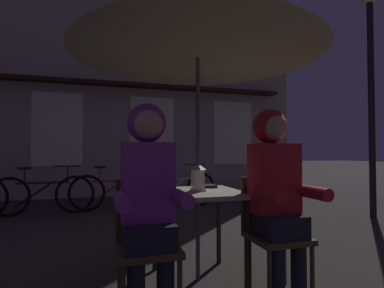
{
  "coord_description": "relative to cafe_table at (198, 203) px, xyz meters",
  "views": [
    {
      "loc": [
        -0.77,
        -2.41,
        1.06
      ],
      "look_at": [
        0.0,
        0.17,
        1.14
      ],
      "focal_mm": 28.09,
      "sensor_mm": 36.0,
      "label": 1
    }
  ],
  "objects": [
    {
      "name": "lantern",
      "position": [
        0.0,
        0.0,
        0.22
      ],
      "size": [
        0.11,
        0.11,
        0.23
      ],
      "color": "white",
      "rests_on": "cafe_table"
    },
    {
      "name": "ground_plane",
      "position": [
        0.0,
        0.0,
        -0.64
      ],
      "size": [
        60.0,
        60.0,
        0.0
      ],
      "primitive_type": "plane",
      "color": "#2D2B28"
    },
    {
      "name": "bicycle_fourth",
      "position": [
        0.63,
        3.24,
        -0.29
      ],
      "size": [
        1.65,
        0.42,
        0.84
      ],
      "color": "black",
      "rests_on": "ground_plane"
    },
    {
      "name": "book",
      "position": [
        0.14,
        0.22,
        0.11
      ],
      "size": [
        0.21,
        0.15,
        0.02
      ],
      "primitive_type": "cube",
      "rotation": [
        0.0,
        0.0,
        -0.06
      ],
      "color": "black",
      "rests_on": "cafe_table"
    },
    {
      "name": "street_lamp",
      "position": [
        3.5,
        1.49,
        2.08
      ],
      "size": [
        0.32,
        0.32,
        3.88
      ],
      "color": "black",
      "rests_on": "ground_plane"
    },
    {
      "name": "patio_umbrella",
      "position": [
        0.0,
        0.0,
        1.42
      ],
      "size": [
        2.1,
        2.1,
        2.31
      ],
      "color": "#4C4C51",
      "rests_on": "ground_plane"
    },
    {
      "name": "bicycle_third",
      "position": [
        -0.54,
        3.31,
        -0.29
      ],
      "size": [
        1.68,
        0.19,
        0.84
      ],
      "color": "black",
      "rests_on": "ground_plane"
    },
    {
      "name": "cafe_table",
      "position": [
        0.0,
        0.0,
        0.0
      ],
      "size": [
        0.72,
        0.72,
        0.74
      ],
      "color": "#B2AD9E",
      "rests_on": "ground_plane"
    },
    {
      "name": "person_right_hooded",
      "position": [
        0.48,
        -0.43,
        0.21
      ],
      "size": [
        0.45,
        0.56,
        1.4
      ],
      "color": "black",
      "rests_on": "ground_plane"
    },
    {
      "name": "chair_right",
      "position": [
        0.48,
        -0.37,
        -0.15
      ],
      "size": [
        0.4,
        0.4,
        0.87
      ],
      "color": "#513823",
      "rests_on": "ground_plane"
    },
    {
      "name": "bicycle_second",
      "position": [
        -1.75,
        3.25,
        -0.29
      ],
      "size": [
        1.68,
        0.1,
        0.84
      ],
      "color": "black",
      "rests_on": "ground_plane"
    },
    {
      "name": "chair_left",
      "position": [
        -0.48,
        -0.37,
        -0.15
      ],
      "size": [
        0.4,
        0.4,
        0.87
      ],
      "color": "#513823",
      "rests_on": "ground_plane"
    },
    {
      "name": "shopfront_building",
      "position": [
        -0.68,
        5.4,
        2.45
      ],
      "size": [
        10.0,
        0.93,
        6.2
      ],
      "color": "#9E9389",
      "rests_on": "ground_plane"
    },
    {
      "name": "person_left_hooded",
      "position": [
        -0.48,
        -0.43,
        0.21
      ],
      "size": [
        0.45,
        0.56,
        1.4
      ],
      "color": "black",
      "rests_on": "ground_plane"
    }
  ]
}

